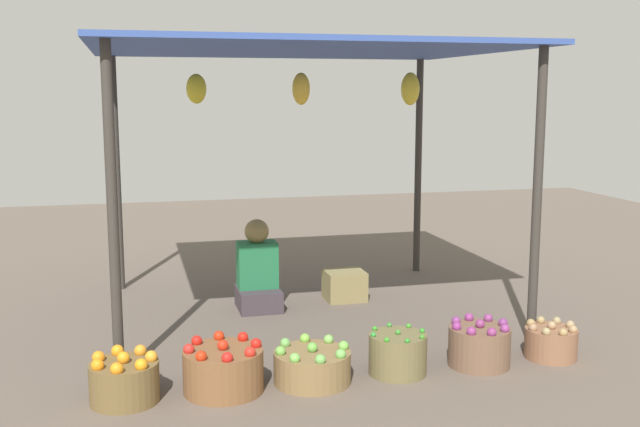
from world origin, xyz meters
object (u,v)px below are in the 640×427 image
basket_green_apples (312,366)px  basket_green_chilies (398,354)px  basket_purple_onions (479,345)px  vendor_person (258,274)px  basket_red_tomatoes (223,369)px  wooden_crate_near_vendor (345,285)px  basket_oranges (124,380)px  basket_potatoes (551,342)px

basket_green_apples → basket_green_chilies: 0.59m
basket_purple_onions → basket_green_apples: bearing=-179.2°
vendor_person → basket_red_tomatoes: vendor_person is taller
vendor_person → basket_red_tomatoes: bearing=-106.3°
vendor_person → basket_red_tomatoes: (-0.52, -1.79, -0.16)m
vendor_person → wooden_crate_near_vendor: size_ratio=2.23×
vendor_person → basket_oranges: vendor_person is taller
basket_green_chilies → basket_potatoes: (1.16, 0.02, -0.02)m
basket_oranges → wooden_crate_near_vendor: (1.93, 1.88, -0.00)m
basket_green_apples → basket_purple_onions: 1.19m
basket_purple_onions → basket_green_chilies: bearing=-179.5°
basket_oranges → basket_purple_onions: (2.36, 0.04, 0.01)m
basket_red_tomatoes → basket_green_chilies: basket_red_tomatoes is taller
basket_potatoes → wooden_crate_near_vendor: (-0.99, 1.83, 0.02)m
vendor_person → wooden_crate_near_vendor: (0.81, 0.08, -0.17)m
basket_oranges → basket_green_apples: size_ratio=0.84×
basket_green_apples → wooden_crate_near_vendor: basket_green_apples is taller
basket_red_tomatoes → basket_green_apples: basket_red_tomatoes is taller
vendor_person → basket_oranges: 2.13m
basket_purple_onions → basket_red_tomatoes: bearing=-179.2°
basket_green_chilies → basket_purple_onions: 0.60m
wooden_crate_near_vendor → basket_red_tomatoes: bearing=-125.4°
basket_oranges → basket_green_apples: basket_oranges is taller
wooden_crate_near_vendor → basket_green_chilies: bearing=-95.1°
basket_red_tomatoes → basket_green_apples: bearing=0.9°
basket_red_tomatoes → basket_green_apples: 0.58m
vendor_person → basket_green_chilies: size_ratio=2.01×
vendor_person → basket_green_chilies: vendor_person is taller
basket_green_apples → basket_potatoes: basket_green_apples is taller
basket_oranges → basket_green_chilies: basket_oranges is taller
vendor_person → basket_purple_onions: 2.16m
basket_green_chilies → basket_purple_onions: size_ratio=0.92×
basket_oranges → basket_green_chilies: bearing=1.0°
basket_red_tomatoes → wooden_crate_near_vendor: (1.33, 1.87, -0.01)m
basket_oranges → basket_purple_onions: basket_purple_onions is taller
basket_red_tomatoes → basket_potatoes: (2.32, 0.04, -0.03)m
basket_red_tomatoes → basket_green_chilies: 1.17m
basket_potatoes → basket_oranges: bearing=-178.9°
vendor_person → basket_red_tomatoes: 1.87m
basket_oranges → basket_purple_onions: 2.36m
basket_green_apples → basket_potatoes: bearing=1.1°
vendor_person → wooden_crate_near_vendor: 0.83m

